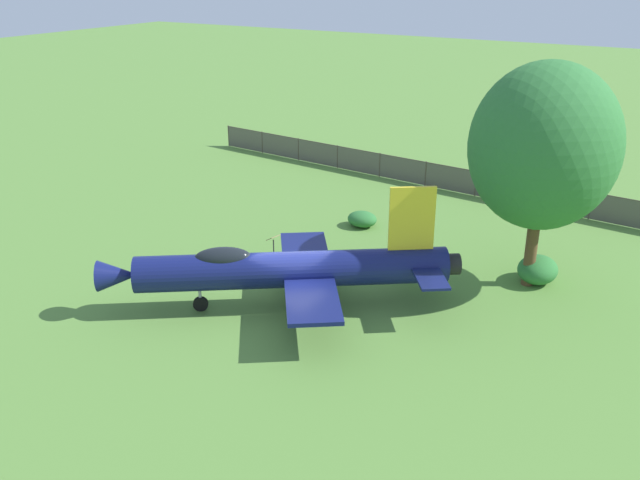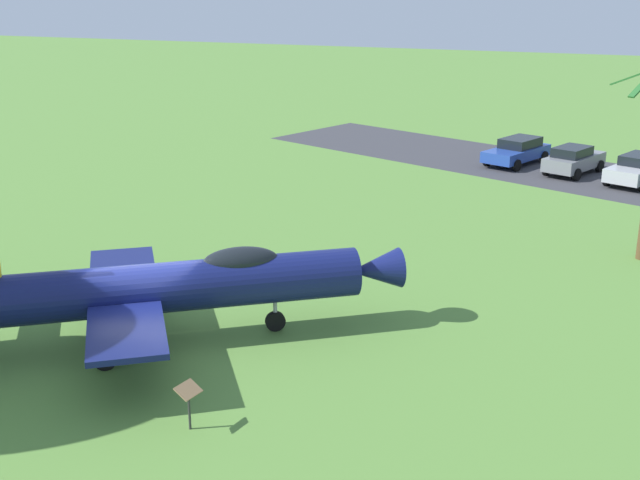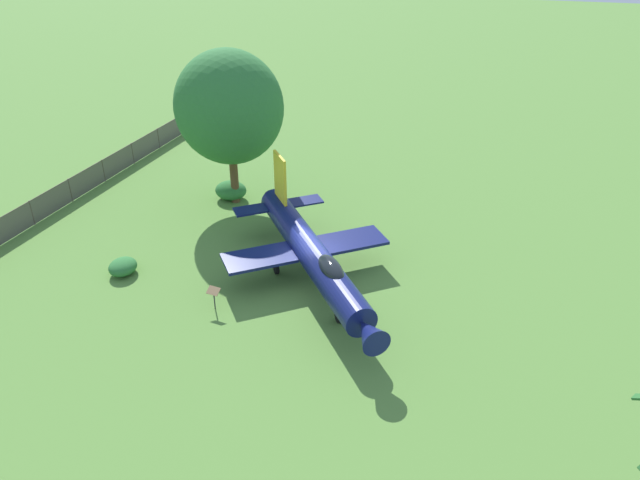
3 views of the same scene
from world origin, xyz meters
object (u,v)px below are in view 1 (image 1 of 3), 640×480
object	(u,v)px
display_jet	(284,269)
shrub_near_fence	(362,219)
shrub_by_tree	(538,270)
shade_tree	(544,147)
info_plaque	(273,241)

from	to	relation	value
display_jet	shrub_near_fence	bearing A→B (deg)	-116.50
display_jet	shrub_by_tree	distance (m)	11.14
display_jet	shade_tree	xyz separation A→B (m)	(-7.11, 7.84, 4.37)
shrub_near_fence	shrub_by_tree	world-z (taller)	shrub_by_tree
shrub_near_fence	shrub_by_tree	xyz separation A→B (m)	(2.11, 9.60, 0.19)
display_jet	info_plaque	world-z (taller)	display_jet
display_jet	shade_tree	size ratio (longest dim) A/B	1.33
display_jet	shrub_by_tree	bearing A→B (deg)	-172.34
display_jet	info_plaque	distance (m)	5.10
shade_tree	shrub_by_tree	xyz separation A→B (m)	(-0.42, 0.29, -5.50)
shade_tree	info_plaque	bearing A→B (deg)	-73.78
info_plaque	shrub_near_fence	bearing A→B (deg)	163.44
display_jet	shrub_near_fence	distance (m)	9.84
shrub_by_tree	info_plaque	size ratio (longest dim) A/B	1.75
shrub_near_fence	info_plaque	bearing A→B (deg)	-16.56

